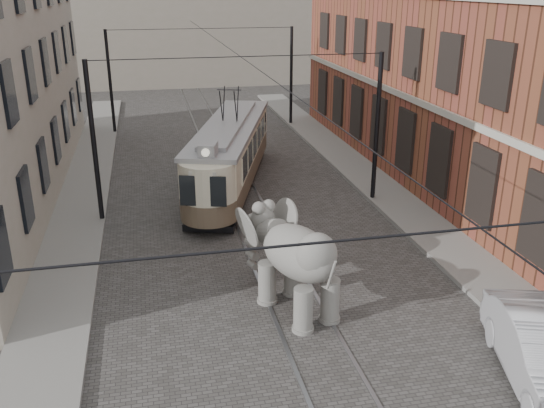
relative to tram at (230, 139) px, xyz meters
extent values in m
plane|color=#464341|center=(0.22, -9.05, -2.15)|extent=(120.00, 120.00, 0.00)
cube|color=slate|center=(6.22, -9.05, -2.07)|extent=(2.00, 60.00, 0.15)
cube|color=slate|center=(-6.28, -9.05, -2.07)|extent=(2.00, 60.00, 0.15)
cube|color=brown|center=(11.22, -0.05, 3.85)|extent=(8.00, 26.00, 12.00)
cube|color=gray|center=(0.22, 30.95, 4.85)|extent=(28.00, 10.00, 14.00)
camera|label=1|loc=(-3.43, -24.26, 6.30)|focal=38.50mm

